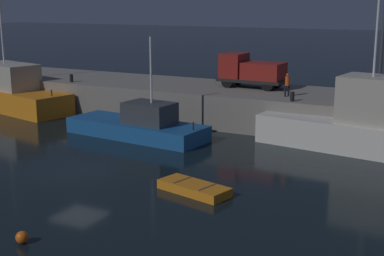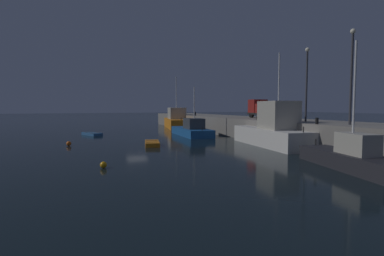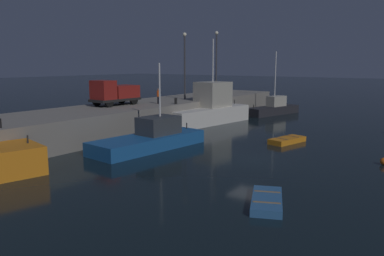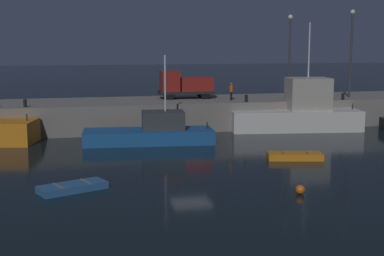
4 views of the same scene
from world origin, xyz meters
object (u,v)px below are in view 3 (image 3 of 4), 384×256
(bollard_west, at_px, (176,101))
(fishing_boat_orange, at_px, (151,138))
(fishing_boat_white, at_px, (208,109))
(mooring_buoy_near, at_px, (384,161))
(rowboat_white_mid, at_px, (287,140))
(fishing_boat_blue, at_px, (273,108))
(lamp_post_east, at_px, (216,59))
(bollard_central, at_px, (222,95))
(lamp_post_west, at_px, (185,60))
(dinghy_orange_near, at_px, (267,201))
(dockworker, at_px, (158,95))
(utility_truck, at_px, (114,93))

(bollard_west, bearing_deg, fishing_boat_orange, -153.70)
(fishing_boat_white, relative_size, mooring_buoy_near, 24.17)
(rowboat_white_mid, relative_size, bollard_west, 6.13)
(fishing_boat_blue, height_order, bollard_west, fishing_boat_blue)
(lamp_post_east, distance_m, bollard_central, 5.15)
(lamp_post_west, bearing_deg, fishing_boat_white, -98.90)
(fishing_boat_orange, xyz_separation_m, lamp_post_west, (13.93, 6.93, 6.13))
(dinghy_orange_near, distance_m, lamp_post_west, 28.80)
(fishing_boat_blue, bearing_deg, bollard_west, 165.70)
(fishing_boat_blue, bearing_deg, dockworker, 161.34)
(mooring_buoy_near, xyz_separation_m, lamp_post_west, (8.89, 22.81, 6.69))
(fishing_boat_white, xyz_separation_m, fishing_boat_orange, (-13.37, -3.31, -0.74))
(rowboat_white_mid, bearing_deg, lamp_post_east, 50.83)
(mooring_buoy_near, distance_m, bollard_central, 24.12)
(dinghy_orange_near, bearing_deg, fishing_boat_white, 39.29)
(lamp_post_west, xyz_separation_m, utility_truck, (-9.53, 1.68, -3.20))
(lamp_post_east, xyz_separation_m, bollard_central, (-1.71, -1.99, -4.44))
(rowboat_white_mid, bearing_deg, utility_truck, 102.81)
(lamp_post_west, xyz_separation_m, bollard_west, (-4.96, -2.49, -4.16))
(fishing_boat_white, bearing_deg, dinghy_orange_near, -140.71)
(mooring_buoy_near, height_order, bollard_central, bollard_central)
(utility_truck, xyz_separation_m, bollard_west, (4.57, -4.18, -0.96))
(fishing_boat_blue, distance_m, lamp_post_east, 9.95)
(dinghy_orange_near, distance_m, utility_truck, 23.96)
(dinghy_orange_near, height_order, mooring_buoy_near, mooring_buoy_near)
(fishing_boat_blue, xyz_separation_m, lamp_post_east, (-4.91, 5.82, 6.41))
(utility_truck, relative_size, bollard_west, 8.36)
(fishing_boat_white, distance_m, dinghy_orange_near, 25.20)
(mooring_buoy_near, bearing_deg, utility_truck, 91.49)
(dockworker, bearing_deg, lamp_post_west, 8.74)
(rowboat_white_mid, bearing_deg, bollard_west, 86.33)
(fishing_boat_orange, height_order, bollard_central, fishing_boat_orange)
(fishing_boat_blue, height_order, rowboat_white_mid, fishing_boat_blue)
(fishing_boat_orange, xyz_separation_m, bollard_central, (18.06, 4.27, 1.95))
(lamp_post_west, bearing_deg, dinghy_orange_near, -135.71)
(fishing_boat_blue, bearing_deg, bollard_central, 149.89)
(fishing_boat_white, bearing_deg, dockworker, 152.75)
(lamp_post_west, xyz_separation_m, bollard_central, (4.13, -2.66, -4.18))
(utility_truck, bearing_deg, bollard_central, -17.65)
(mooring_buoy_near, distance_m, bollard_west, 20.85)
(fishing_boat_white, height_order, dockworker, fishing_boat_white)
(mooring_buoy_near, xyz_separation_m, lamp_post_east, (14.73, 22.13, 6.94))
(fishing_boat_orange, height_order, lamp_post_west, lamp_post_west)
(fishing_boat_orange, distance_m, dockworker, 10.41)
(utility_truck, bearing_deg, fishing_boat_blue, -21.98)
(fishing_boat_white, xyz_separation_m, lamp_post_west, (0.57, 3.62, 5.39))
(rowboat_white_mid, bearing_deg, dinghy_orange_near, -162.00)
(dinghy_orange_near, xyz_separation_m, lamp_post_east, (25.88, 18.87, 7.00))
(fishing_boat_blue, bearing_deg, lamp_post_west, 148.83)
(lamp_post_east, height_order, utility_truck, lamp_post_east)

